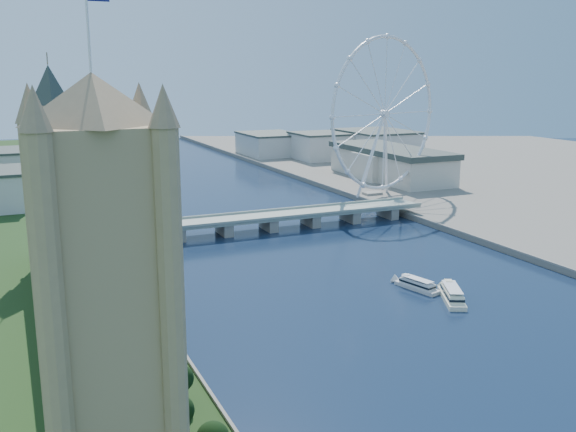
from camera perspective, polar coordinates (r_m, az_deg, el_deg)
victoria_tower at (r=136.61m, az=-15.92°, el=-6.84°), size 28.16×28.16×112.00m
parliament_range at (r=257.18m, az=-17.58°, el=-6.23°), size 24.00×200.00×70.00m
big_ben at (r=353.47m, az=-20.13°, el=6.59°), size 20.02×20.02×110.00m
westminster_bridge at (r=413.02m, az=-1.75°, el=-0.32°), size 220.00×22.00×9.50m
london_eye at (r=507.78m, az=8.58°, el=8.91°), size 113.60×39.12×124.30m
county_hall at (r=607.66m, az=9.00°, el=3.06°), size 54.00×144.00×35.00m
city_skyline at (r=666.30m, az=-7.08°, el=5.43°), size 505.00×280.00×32.00m
tour_boat_near at (r=307.66m, az=11.40°, el=-6.41°), size 12.83×26.99×5.74m
tour_boat_far at (r=296.54m, az=14.34°, el=-7.29°), size 20.79×31.15×6.83m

